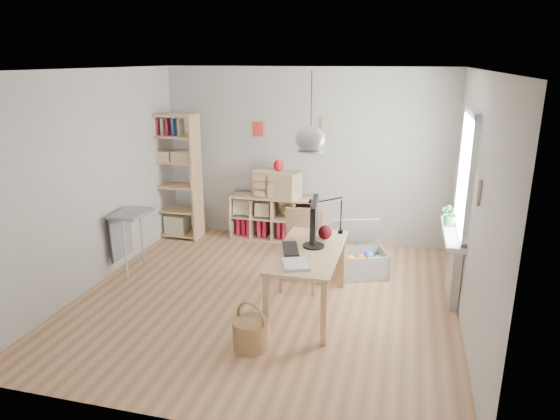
% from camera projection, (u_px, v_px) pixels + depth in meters
% --- Properties ---
extents(ground, '(4.50, 4.50, 0.00)m').
position_uv_depth(ground, '(266.00, 298.00, 6.10)').
color(ground, tan).
rests_on(ground, ground).
extents(room_shell, '(4.50, 4.50, 4.50)m').
position_uv_depth(room_shell, '(311.00, 139.00, 5.25)').
color(room_shell, silver).
rests_on(room_shell, ground).
extents(window_unit, '(0.07, 1.16, 1.46)m').
position_uv_depth(window_unit, '(467.00, 174.00, 5.67)').
color(window_unit, white).
rests_on(window_unit, ground).
extents(radiator, '(0.10, 0.80, 0.80)m').
position_uv_depth(radiator, '(454.00, 267.00, 6.02)').
color(radiator, silver).
rests_on(radiator, ground).
extents(windowsill, '(0.22, 1.20, 0.06)m').
position_uv_depth(windowsill, '(453.00, 233.00, 5.90)').
color(windowsill, white).
rests_on(windowsill, radiator).
extents(desk, '(0.70, 1.50, 0.75)m').
position_uv_depth(desk, '(309.00, 257.00, 5.64)').
color(desk, tan).
rests_on(desk, ground).
extents(cube_shelf, '(1.40, 0.38, 0.72)m').
position_uv_depth(cube_shelf, '(273.00, 221.00, 8.05)').
color(cube_shelf, tan).
rests_on(cube_shelf, ground).
extents(tall_bookshelf, '(0.80, 0.38, 2.00)m').
position_uv_depth(tall_bookshelf, '(174.00, 171.00, 7.94)').
color(tall_bookshelf, tan).
rests_on(tall_bookshelf, ground).
extents(side_table, '(0.40, 0.55, 0.85)m').
position_uv_depth(side_table, '(127.00, 225.00, 6.72)').
color(side_table, gray).
rests_on(side_table, ground).
extents(chair, '(0.48, 0.48, 0.98)m').
position_uv_depth(chair, '(302.00, 244.00, 6.31)').
color(chair, gray).
rests_on(chair, ground).
extents(wicker_basket, '(0.36, 0.36, 0.51)m').
position_uv_depth(wicker_basket, '(251.00, 333.00, 5.02)').
color(wicker_basket, '#AA834D').
rests_on(wicker_basket, ground).
extents(storage_chest, '(0.88, 0.93, 0.70)m').
position_uv_depth(storage_chest, '(361.00, 258.00, 6.75)').
color(storage_chest, '#B1B1AC').
rests_on(storage_chest, ground).
extents(monitor, '(0.25, 0.63, 0.55)m').
position_uv_depth(monitor, '(314.00, 221.00, 5.61)').
color(monitor, black).
rests_on(monitor, desk).
extents(keyboard, '(0.29, 0.47, 0.02)m').
position_uv_depth(keyboard, '(291.00, 249.00, 5.60)').
color(keyboard, black).
rests_on(keyboard, desk).
extents(task_lamp, '(0.42, 0.16, 0.45)m').
position_uv_depth(task_lamp, '(324.00, 210.00, 6.04)').
color(task_lamp, black).
rests_on(task_lamp, desk).
extents(yarn_ball, '(0.17, 0.17, 0.17)m').
position_uv_depth(yarn_ball, '(325.00, 232.00, 5.91)').
color(yarn_ball, '#44090C').
rests_on(yarn_ball, desk).
extents(paper_tray, '(0.36, 0.40, 0.03)m').
position_uv_depth(paper_tray, '(296.00, 264.00, 5.17)').
color(paper_tray, white).
rests_on(paper_tray, desk).
extents(drawer_chest, '(0.79, 0.50, 0.41)m').
position_uv_depth(drawer_chest, '(276.00, 184.00, 7.82)').
color(drawer_chest, tan).
rests_on(drawer_chest, cube_shelf).
extents(red_vase, '(0.15, 0.15, 0.18)m').
position_uv_depth(red_vase, '(278.00, 165.00, 7.72)').
color(red_vase, maroon).
rests_on(red_vase, drawer_chest).
extents(potted_plant, '(0.33, 0.30, 0.30)m').
position_uv_depth(potted_plant, '(451.00, 213.00, 6.05)').
color(potted_plant, '#246027').
rests_on(potted_plant, windowsill).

